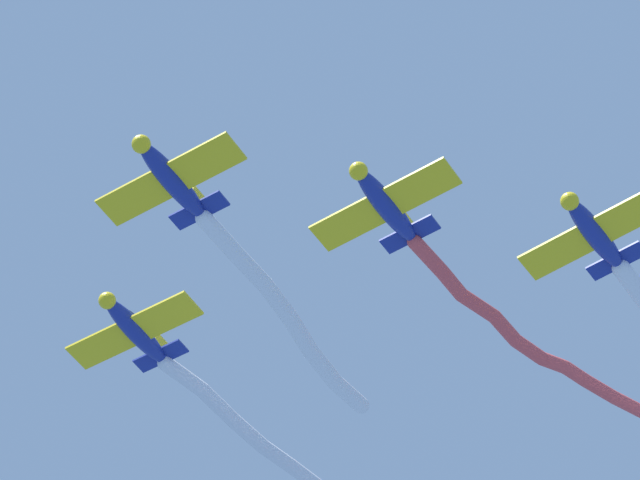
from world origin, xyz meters
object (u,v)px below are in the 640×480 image
object	(u,v)px
airplane_slot	(594,232)
airplane_lead	(171,179)
airplane_right_wing	(135,329)
airplane_left_wing	(385,204)

from	to	relation	value
airplane_slot	airplane_lead	bearing A→B (deg)	-45.59
airplane_right_wing	airplane_lead	bearing A→B (deg)	45.90
airplane_lead	airplane_right_wing	xyz separation A→B (m)	(1.07, 10.55, 0.30)
airplane_right_wing	airplane_slot	world-z (taller)	airplane_right_wing
airplane_lead	airplane_slot	distance (m)	21.20
airplane_right_wing	airplane_slot	distance (m)	24.68
airplane_lead	airplane_right_wing	bearing A→B (deg)	-133.64
airplane_left_wing	airplane_lead	bearing A→B (deg)	-48.03
airplane_left_wing	airplane_slot	distance (m)	10.60
airplane_left_wing	airplane_slot	world-z (taller)	airplane_left_wing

